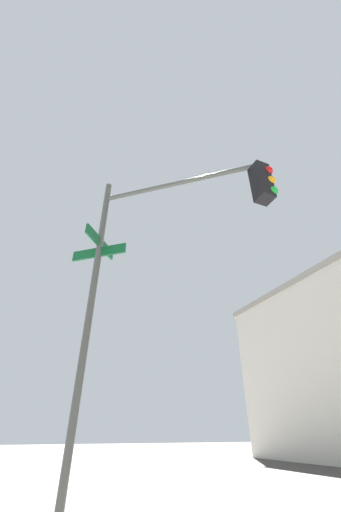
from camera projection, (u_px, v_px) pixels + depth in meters
traffic_signal_near at (168, 243)px, 5.12m from camera, size 2.58×3.04×6.21m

